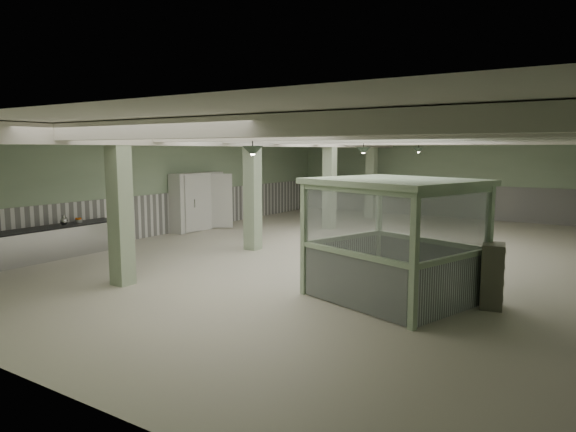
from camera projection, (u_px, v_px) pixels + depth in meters
The scene contains 28 objects.
floor at pixel (339, 252), 15.48m from camera, with size 20.00×20.00×0.00m, color beige.
ceiling at pixel (341, 132), 15.02m from camera, with size 14.00×20.00×0.02m, color silver.
wall_back at pixel (439, 178), 23.59m from camera, with size 14.00×0.02×3.60m, color #9FB994.
wall_front at pixel (2, 245), 6.91m from camera, with size 14.00×0.02×3.60m, color #9FB994.
wall_left at pixel (171, 185), 19.01m from camera, with size 0.02×20.00×3.60m, color #9FB994.
wainscot_left at pixel (173, 213), 19.13m from camera, with size 0.05×19.90×1.50m, color white.
wainscot_back at pixel (438, 201), 23.70m from camera, with size 13.90×0.05×1.50m, color white.
girder at pixel (271, 140), 16.39m from camera, with size 0.45×19.90×0.40m, color silver.
beam_a at pixel (142, 130), 8.79m from camera, with size 13.90×0.35×0.32m, color silver.
beam_b at pixel (234, 134), 10.87m from camera, with size 13.90×0.35×0.32m, color silver.
beam_c at pixel (296, 136), 12.96m from camera, with size 13.90×0.35×0.32m, color silver.
beam_d at pixel (341, 138), 15.04m from camera, with size 13.90×0.35×0.32m, color silver.
beam_e at pixel (375, 139), 17.12m from camera, with size 13.90×0.35×0.32m, color silver.
beam_f at pixel (402, 141), 19.21m from camera, with size 13.90×0.35×0.32m, color silver.
beam_g at pixel (423, 142), 21.29m from camera, with size 13.90×0.35×0.32m, color silver.
column_a at pixel (120, 207), 11.59m from camera, with size 0.42×0.42×3.60m, color #A1B793.
column_b at pixel (253, 192), 15.76m from camera, with size 0.42×0.42×3.60m, color #A1B793.
column_c at pixel (330, 183), 19.93m from camera, with size 0.42×0.42×3.60m, color #A1B793.
column_d at pixel (371, 178), 23.26m from camera, with size 0.42×0.42×3.60m, color #A1B793.
pendant_front at pixel (253, 151), 10.65m from camera, with size 0.44×0.44×0.22m, color #324333.
pendant_mid at pixel (363, 151), 15.24m from camera, with size 0.44×0.44×0.22m, color #324333.
pendant_back at pixel (419, 151), 19.40m from camera, with size 0.44×0.44×0.22m, color #324333.
prep_counter at pixel (41, 244), 14.36m from camera, with size 0.84×4.81×0.91m.
pitcher_far at pixel (64, 220), 14.85m from camera, with size 0.20×0.23×0.30m, color #A8A8AD, non-canonical shape.
orange_bowl at pixel (79, 221), 15.44m from camera, with size 0.23×0.23×0.08m, color #B2B2B7.
walkin_cooler at pixel (198, 201), 19.73m from camera, with size 1.14×2.42×2.22m.
guard_booth at pixel (394, 218), 10.46m from camera, with size 3.77×3.46×2.50m.
filing_cabinet at pixel (492, 276), 10.01m from camera, with size 0.41×0.59×1.27m, color #616151.
Camera 1 is at (6.93, -13.63, 3.08)m, focal length 32.00 mm.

